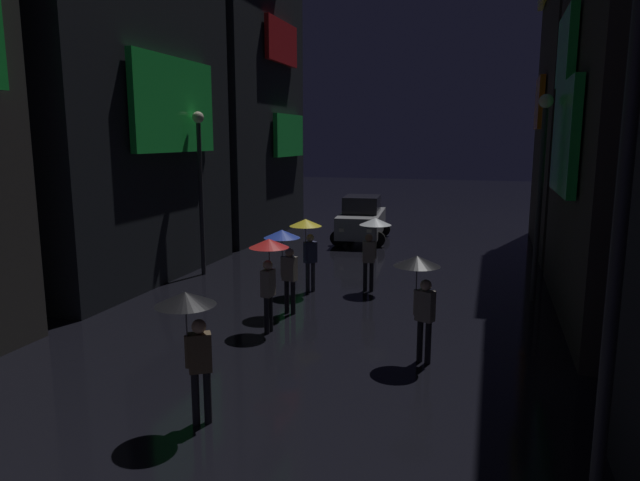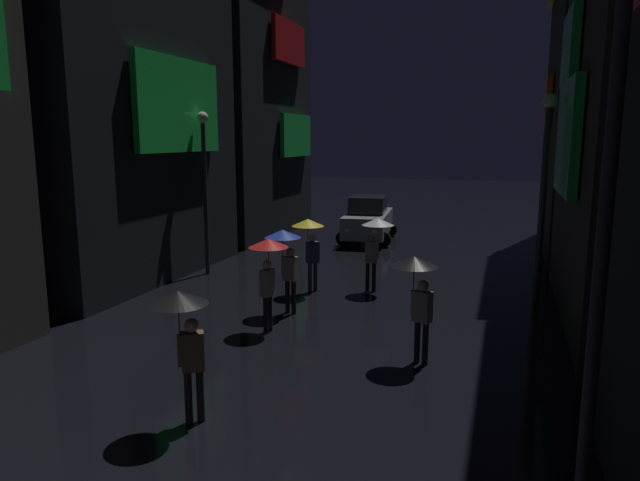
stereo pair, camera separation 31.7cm
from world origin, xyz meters
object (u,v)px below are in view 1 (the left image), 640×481
(streetlamp_left_far, at_px, (200,173))
(pedestrian_midstreet_centre_red, at_px, (269,259))
(pedestrian_foreground_right_clear, at_px, (373,234))
(streetlamp_right_near, at_px, (622,205))
(pedestrian_near_crossing_blue, at_px, (284,248))
(pedestrian_midstreet_left_black, at_px, (190,321))
(pedestrian_foreground_left_black, at_px, (420,279))
(car_distant, at_px, (362,219))
(streetlamp_right_far, at_px, (541,174))
(pedestrian_far_right_yellow, at_px, (307,235))

(streetlamp_left_far, bearing_deg, pedestrian_midstreet_centre_red, -47.68)
(pedestrian_foreground_right_clear, height_order, streetlamp_right_near, streetlamp_right_near)
(pedestrian_midstreet_centre_red, distance_m, streetlamp_right_near, 8.35)
(pedestrian_near_crossing_blue, bearing_deg, pedestrian_midstreet_left_black, -83.54)
(streetlamp_right_near, bearing_deg, pedestrian_foreground_left_black, 117.62)
(pedestrian_near_crossing_blue, distance_m, streetlamp_left_far, 5.31)
(pedestrian_midstreet_left_black, height_order, car_distant, pedestrian_midstreet_left_black)
(pedestrian_midstreet_centre_red, relative_size, streetlamp_right_near, 0.36)
(pedestrian_foreground_right_clear, height_order, streetlamp_right_far, streetlamp_right_far)
(pedestrian_midstreet_centre_red, xyz_separation_m, pedestrian_foreground_left_black, (3.46, -0.86, 0.00))
(pedestrian_foreground_left_black, height_order, streetlamp_right_far, streetlamp_right_far)
(pedestrian_foreground_right_clear, distance_m, pedestrian_foreground_left_black, 5.28)
(pedestrian_far_right_yellow, xyz_separation_m, pedestrian_foreground_left_black, (3.65, -4.22, 0.00))
(car_distant, bearing_deg, pedestrian_midstreet_left_black, -86.18)
(pedestrian_foreground_left_black, height_order, streetlamp_left_far, streetlamp_left_far)
(pedestrian_far_right_yellow, bearing_deg, streetlamp_left_far, 163.78)
(pedestrian_far_right_yellow, distance_m, streetlamp_right_far, 6.43)
(pedestrian_far_right_yellow, bearing_deg, car_distant, 92.45)
(pedestrian_far_right_yellow, distance_m, streetlamp_right_near, 10.98)
(pedestrian_midstreet_left_black, xyz_separation_m, pedestrian_foreground_right_clear, (1.02, 8.46, 0.00))
(car_distant, relative_size, streetlamp_right_near, 0.72)
(pedestrian_midstreet_left_black, distance_m, pedestrian_foreground_left_black, 4.60)
(pedestrian_midstreet_centre_red, relative_size, pedestrian_foreground_left_black, 1.00)
(pedestrian_foreground_left_black, relative_size, car_distant, 0.50)
(pedestrian_foreground_left_black, relative_size, streetlamp_left_far, 0.41)
(pedestrian_near_crossing_blue, height_order, car_distant, pedestrian_near_crossing_blue)
(car_distant, distance_m, streetlamp_right_near, 18.88)
(pedestrian_midstreet_left_black, distance_m, streetlamp_right_far, 10.44)
(car_distant, xyz_separation_m, streetlamp_right_near, (6.47, -17.52, 2.77))
(streetlamp_right_near, bearing_deg, pedestrian_near_crossing_blue, 131.20)
(pedestrian_foreground_left_black, bearing_deg, pedestrian_foreground_right_clear, 111.27)
(streetlamp_right_near, height_order, streetlamp_right_far, streetlamp_right_near)
(pedestrian_midstreet_left_black, relative_size, streetlamp_left_far, 0.41)
(pedestrian_foreground_right_clear, distance_m, pedestrian_near_crossing_blue, 3.18)
(pedestrian_far_right_yellow, height_order, pedestrian_foreground_left_black, same)
(pedestrian_far_right_yellow, relative_size, streetlamp_right_far, 0.39)
(pedestrian_midstreet_centre_red, bearing_deg, pedestrian_near_crossing_blue, 95.25)
(pedestrian_far_right_yellow, bearing_deg, pedestrian_midstreet_centre_red, -86.66)
(pedestrian_far_right_yellow, bearing_deg, streetlamp_right_near, -55.58)
(streetlamp_right_near, bearing_deg, streetlamp_right_far, 90.00)
(pedestrian_near_crossing_blue, height_order, pedestrian_far_right_yellow, same)
(streetlamp_right_far, bearing_deg, car_distant, 130.41)
(pedestrian_near_crossing_blue, relative_size, streetlamp_right_near, 0.36)
(pedestrian_far_right_yellow, height_order, streetlamp_left_far, streetlamp_left_far)
(car_distant, relative_size, streetlamp_right_far, 0.79)
(pedestrian_foreground_left_black, relative_size, streetlamp_right_near, 0.36)
(pedestrian_foreground_right_clear, distance_m, streetlamp_right_near, 10.74)
(streetlamp_right_near, bearing_deg, pedestrian_far_right_yellow, 124.42)
(pedestrian_midstreet_left_black, height_order, pedestrian_foreground_left_black, same)
(pedestrian_far_right_yellow, relative_size, car_distant, 0.50)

